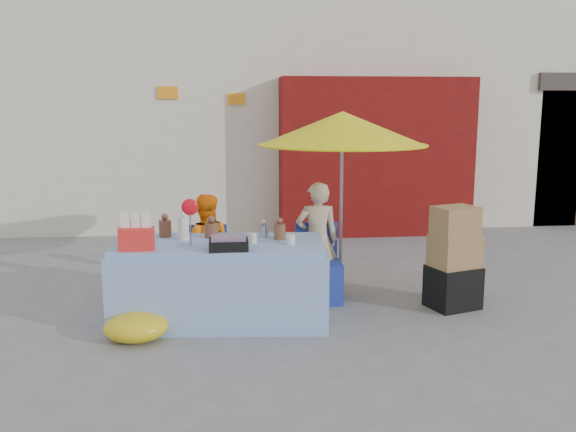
{
  "coord_description": "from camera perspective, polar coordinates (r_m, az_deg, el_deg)",
  "views": [
    {
      "loc": [
        -0.36,
        -5.71,
        2.17
      ],
      "look_at": [
        0.33,
        0.6,
        1.0
      ],
      "focal_mm": 38.0,
      "sensor_mm": 36.0,
      "label": 1
    }
  ],
  "objects": [
    {
      "name": "backdrop",
      "position": [
        13.28,
        -2.53,
        14.45
      ],
      "size": [
        14.0,
        8.0,
        7.8
      ],
      "color": "silver",
      "rests_on": "ground"
    },
    {
      "name": "umbrella",
      "position": [
        6.9,
        5.11,
        8.09
      ],
      "size": [
        1.9,
        1.9,
        2.09
      ],
      "color": "gray",
      "rests_on": "ground"
    },
    {
      "name": "ground",
      "position": [
        6.12,
        -2.51,
        -10.34
      ],
      "size": [
        80.0,
        80.0,
        0.0
      ],
      "primitive_type": "plane",
      "color": "slate",
      "rests_on": "ground"
    },
    {
      "name": "market_table",
      "position": [
        6.22,
        -6.36,
        -5.98
      ],
      "size": [
        2.19,
        1.16,
        1.28
      ],
      "rotation": [
        0.0,
        0.0,
        -0.09
      ],
      "color": "#86A9D7",
      "rests_on": "ground"
    },
    {
      "name": "vendor_orange",
      "position": [
        6.8,
        -7.75,
        -2.99
      ],
      "size": [
        0.59,
        0.46,
        1.2
      ],
      "primitive_type": "imported",
      "rotation": [
        0.0,
        0.0,
        3.14
      ],
      "color": "orange",
      "rests_on": "ground"
    },
    {
      "name": "box_stack",
      "position": [
        6.76,
        15.27,
        -4.13
      ],
      "size": [
        0.6,
        0.54,
        1.11
      ],
      "rotation": [
        0.0,
        0.0,
        0.31
      ],
      "color": "black",
      "rests_on": "ground"
    },
    {
      "name": "chair_right",
      "position": [
        6.84,
        2.88,
        -5.83
      ],
      "size": [
        0.48,
        0.47,
        0.85
      ],
      "rotation": [
        0.0,
        0.0,
        -0.0
      ],
      "color": "navy",
      "rests_on": "ground"
    },
    {
      "name": "chair_left",
      "position": [
        6.76,
        -7.71,
        -6.11
      ],
      "size": [
        0.48,
        0.47,
        0.85
      ],
      "rotation": [
        0.0,
        0.0,
        -0.0
      ],
      "color": "navy",
      "rests_on": "ground"
    },
    {
      "name": "tarp_bundle",
      "position": [
        5.9,
        -14.04,
        -10.06
      ],
      "size": [
        0.66,
        0.56,
        0.27
      ],
      "primitive_type": "ellipsoid",
      "rotation": [
        0.0,
        0.0,
        0.16
      ],
      "color": "gold",
      "rests_on": "ground"
    },
    {
      "name": "vendor_beige",
      "position": [
        6.86,
        2.73,
        -2.26
      ],
      "size": [
        0.48,
        0.32,
        1.32
      ],
      "primitive_type": "imported",
      "rotation": [
        0.0,
        0.0,
        3.14
      ],
      "color": "tan",
      "rests_on": "ground"
    }
  ]
}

